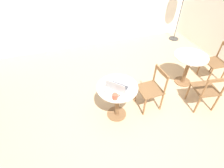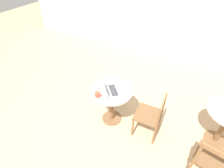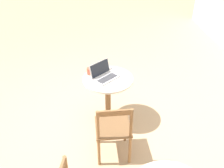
{
  "view_description": "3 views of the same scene",
  "coord_description": "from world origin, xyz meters",
  "px_view_note": "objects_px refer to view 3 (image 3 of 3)",
  "views": [
    {
      "loc": [
        -0.86,
        -1.71,
        2.72
      ],
      "look_at": [
        -0.1,
        0.58,
        0.58
      ],
      "focal_mm": 28.0,
      "sensor_mm": 36.0,
      "label": 1
    },
    {
      "loc": [
        0.97,
        -1.64,
        2.68
      ],
      "look_at": [
        -0.17,
        0.49,
        0.71
      ],
      "focal_mm": 28.0,
      "sensor_mm": 36.0,
      "label": 2
    },
    {
      "loc": [
        2.87,
        0.2,
        2.54
      ],
      "look_at": [
        -0.11,
        0.39,
        0.61
      ],
      "focal_mm": 40.0,
      "sensor_mm": 36.0,
      "label": 3
    }
  ],
  "objects_px": {
    "mouse": "(109,68)",
    "laptop": "(104,75)",
    "mug": "(90,71)",
    "cafe_table_near": "(108,89)",
    "drinking_glass": "(99,67)",
    "chair_near_right": "(113,129)"
  },
  "relations": [
    {
      "from": "cafe_table_near",
      "to": "mouse",
      "type": "relative_size",
      "value": 7.31
    },
    {
      "from": "mouse",
      "to": "mug",
      "type": "height_order",
      "value": "mug"
    },
    {
      "from": "cafe_table_near",
      "to": "drinking_glass",
      "type": "relative_size",
      "value": 6.59
    },
    {
      "from": "laptop",
      "to": "drinking_glass",
      "type": "distance_m",
      "value": 0.22
    },
    {
      "from": "cafe_table_near",
      "to": "mug",
      "type": "bearing_deg",
      "value": -116.85
    },
    {
      "from": "laptop",
      "to": "mug",
      "type": "distance_m",
      "value": 0.23
    },
    {
      "from": "laptop",
      "to": "mug",
      "type": "height_order",
      "value": "laptop"
    },
    {
      "from": "cafe_table_near",
      "to": "laptop",
      "type": "bearing_deg",
      "value": -104.35
    },
    {
      "from": "chair_near_right",
      "to": "mouse",
      "type": "distance_m",
      "value": 1.02
    },
    {
      "from": "drinking_glass",
      "to": "mouse",
      "type": "bearing_deg",
      "value": 103.87
    },
    {
      "from": "laptop",
      "to": "chair_near_right",
      "type": "bearing_deg",
      "value": 6.21
    },
    {
      "from": "cafe_table_near",
      "to": "mug",
      "type": "distance_m",
      "value": 0.36
    },
    {
      "from": "laptop",
      "to": "drinking_glass",
      "type": "bearing_deg",
      "value": -162.71
    },
    {
      "from": "chair_near_right",
      "to": "mug",
      "type": "xyz_separation_m",
      "value": [
        -0.84,
        -0.28,
        0.34
      ]
    },
    {
      "from": "mouse",
      "to": "laptop",
      "type": "bearing_deg",
      "value": -16.51
    },
    {
      "from": "mug",
      "to": "drinking_glass",
      "type": "height_order",
      "value": "drinking_glass"
    },
    {
      "from": "drinking_glass",
      "to": "mug",
      "type": "bearing_deg",
      "value": -54.46
    },
    {
      "from": "mouse",
      "to": "drinking_glass",
      "type": "distance_m",
      "value": 0.15
    },
    {
      "from": "chair_near_right",
      "to": "mug",
      "type": "height_order",
      "value": "chair_near_right"
    },
    {
      "from": "mug",
      "to": "cafe_table_near",
      "type": "bearing_deg",
      "value": 63.15
    },
    {
      "from": "mouse",
      "to": "mug",
      "type": "bearing_deg",
      "value": -64.44
    },
    {
      "from": "chair_near_right",
      "to": "drinking_glass",
      "type": "relative_size",
      "value": 7.64
    }
  ]
}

